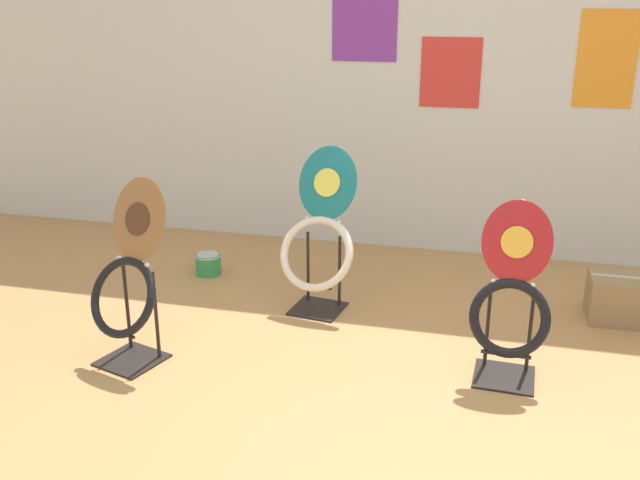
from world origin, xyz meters
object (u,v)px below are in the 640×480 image
at_px(toilet_seat_display_teal_sax, 319,241).
at_px(toilet_seat_display_crimson_swirl, 511,301).
at_px(storage_box, 621,298).
at_px(paint_can, 208,263).
at_px(toilet_seat_display_woodgrain, 128,281).

bearing_deg(toilet_seat_display_teal_sax, toilet_seat_display_crimson_swirl, -27.44).
bearing_deg(toilet_seat_display_crimson_swirl, toilet_seat_display_teal_sax, 152.56).
bearing_deg(storage_box, paint_can, 178.59).
xyz_separation_m(toilet_seat_display_crimson_swirl, storage_box, (0.62, 0.81, -0.27)).
distance_m(toilet_seat_display_teal_sax, paint_can, 0.95).
relative_size(toilet_seat_display_crimson_swirl, toilet_seat_display_teal_sax, 0.93).
bearing_deg(toilet_seat_display_woodgrain, toilet_seat_display_teal_sax, 47.65).
bearing_deg(toilet_seat_display_woodgrain, storage_box, 24.31).
bearing_deg(toilet_seat_display_crimson_swirl, paint_can, 154.88).
bearing_deg(storage_box, toilet_seat_display_teal_sax, -170.66).
height_order(toilet_seat_display_woodgrain, toilet_seat_display_teal_sax, toilet_seat_display_teal_sax).
distance_m(toilet_seat_display_crimson_swirl, toilet_seat_display_teal_sax, 1.18).
height_order(toilet_seat_display_teal_sax, paint_can, toilet_seat_display_teal_sax).
relative_size(toilet_seat_display_teal_sax, storage_box, 2.61).
height_order(toilet_seat_display_woodgrain, paint_can, toilet_seat_display_woodgrain).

